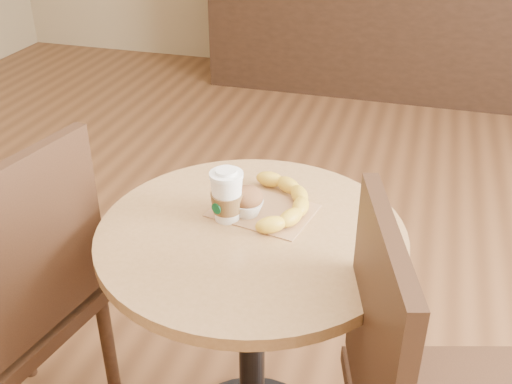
% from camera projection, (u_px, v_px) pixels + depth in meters
% --- Properties ---
extents(cafe_table, '(0.73, 0.73, 0.75)m').
position_uv_depth(cafe_table, '(252.00, 297.00, 1.51)').
color(cafe_table, black).
rests_on(cafe_table, ground).
extents(chair_left, '(0.50, 0.50, 0.97)m').
position_uv_depth(chair_left, '(14.00, 304.00, 1.51)').
color(chair_left, '#372113').
rests_on(chair_left, ground).
extents(service_counter, '(2.30, 0.65, 1.04)m').
position_uv_depth(service_counter, '(371.00, 14.00, 4.17)').
color(service_counter, black).
rests_on(service_counter, ground).
extents(kraft_bag, '(0.27, 0.22, 0.00)m').
position_uv_depth(kraft_bag, '(263.00, 211.00, 1.48)').
color(kraft_bag, '#A3764F').
rests_on(kraft_bag, cafe_table).
extents(coffee_cup, '(0.08, 0.08, 0.13)m').
position_uv_depth(coffee_cup, '(227.00, 197.00, 1.42)').
color(coffee_cup, white).
rests_on(coffee_cup, cafe_table).
extents(muffin, '(0.08, 0.08, 0.07)m').
position_uv_depth(muffin, '(247.00, 201.00, 1.45)').
color(muffin, silver).
rests_on(muffin, kraft_bag).
extents(banana, '(0.23, 0.32, 0.04)m').
position_uv_depth(banana, '(280.00, 202.00, 1.48)').
color(banana, gold).
rests_on(banana, kraft_bag).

